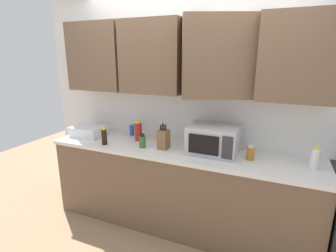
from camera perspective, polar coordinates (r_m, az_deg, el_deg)
The scene contains 11 objects.
wall_back_with_cabinets at distance 2.79m, azimuth 4.05°, elevation 9.75°, with size 3.69×0.56×2.60m.
counter_run at distance 2.92m, azimuth 2.11°, elevation -13.28°, with size 2.82×0.63×0.90m.
microwave at distance 2.61m, azimuth 9.84°, elevation -2.96°, with size 0.48×0.37×0.28m.
dish_rack at distance 3.29m, azimuth -16.86°, elevation -1.04°, with size 0.38×0.30×0.12m, color silver.
knife_block at distance 2.71m, azimuth -1.00°, elevation -2.87°, with size 0.10×0.12×0.27m.
bottle_green_oil at distance 2.77m, azimuth -5.60°, elevation -3.34°, with size 0.07×0.07×0.15m.
bottle_blue_cleaner at distance 3.20m, azimuth -7.89°, elevation -0.86°, with size 0.05×0.05×0.15m.
bottle_white_jar at distance 2.56m, azimuth 29.46°, elevation -6.27°, with size 0.07×0.07×0.20m.
bottle_soy_dark at distance 2.92m, azimuth -13.76°, elevation -2.20°, with size 0.06×0.06×0.20m.
bottle_amber_vinegar at distance 2.56m, azimuth 17.55°, elevation -5.62°, with size 0.07×0.07×0.14m.
bottle_red_sauce at distance 2.98m, azimuth -6.49°, elevation -1.13°, with size 0.08×0.08×0.23m.
Camera 1 is at (0.92, -2.70, 1.85)m, focal length 27.93 mm.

